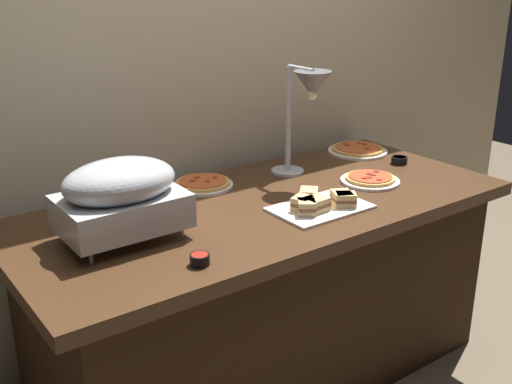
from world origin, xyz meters
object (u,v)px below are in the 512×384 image
at_px(pizza_plate_front, 203,184).
at_px(pizza_plate_raised_stand, 358,150).
at_px(heat_lamp, 308,95).
at_px(pizza_plate_center, 370,179).
at_px(sandwich_platter, 320,204).
at_px(sauce_cup_far, 399,160).
at_px(chafing_dish, 121,195).
at_px(sauce_cup_near, 200,259).

xyz_separation_m(pizza_plate_front, pizza_plate_raised_stand, (0.85, -0.02, -0.00)).
height_order(heat_lamp, pizza_plate_center, heat_lamp).
distance_m(sandwich_platter, sauce_cup_far, 0.70).
bearing_deg(chafing_dish, pizza_plate_front, 30.40).
distance_m(pizza_plate_raised_stand, sandwich_platter, 0.78).
height_order(pizza_plate_front, pizza_plate_center, same).
distance_m(pizza_plate_center, pizza_plate_raised_stand, 0.43).
bearing_deg(pizza_plate_front, chafing_dish, -149.60).
relative_size(pizza_plate_center, sauce_cup_far, 3.39).
relative_size(pizza_plate_front, sauce_cup_far, 3.40).
bearing_deg(heat_lamp, chafing_dish, -173.25).
bearing_deg(pizza_plate_center, sauce_cup_far, 19.49).
xyz_separation_m(pizza_plate_center, pizza_plate_raised_stand, (0.27, 0.34, 0.00)).
distance_m(chafing_dish, sandwich_platter, 0.72).
xyz_separation_m(pizza_plate_front, sauce_cup_far, (0.87, -0.25, 0.00)).
distance_m(pizza_plate_front, pizza_plate_center, 0.68).
bearing_deg(pizza_plate_front, sauce_cup_near, -122.44).
xyz_separation_m(heat_lamp, pizza_plate_raised_stand, (0.46, 0.16, -0.34)).
distance_m(heat_lamp, sandwich_platter, 0.47).
bearing_deg(chafing_dish, sauce_cup_near, -71.90).
xyz_separation_m(chafing_dish, heat_lamp, (0.86, 0.10, 0.20)).
height_order(pizza_plate_center, sauce_cup_near, sauce_cup_near).
bearing_deg(heat_lamp, pizza_plate_raised_stand, 18.78).
bearing_deg(pizza_plate_raised_stand, chafing_dish, -168.94).
height_order(pizza_plate_raised_stand, sauce_cup_far, same).
distance_m(chafing_dish, pizza_plate_front, 0.56).
height_order(chafing_dish, pizza_plate_center, chafing_dish).
bearing_deg(sauce_cup_near, pizza_plate_front, 57.56).
distance_m(chafing_dish, sauce_cup_near, 0.35).
relative_size(chafing_dish, pizza_plate_front, 1.60).
height_order(sauce_cup_near, sauce_cup_far, sauce_cup_near).
distance_m(pizza_plate_raised_stand, sauce_cup_near, 1.34).
xyz_separation_m(sandwich_platter, sauce_cup_near, (-0.58, -0.12, -0.01)).
bearing_deg(heat_lamp, pizza_plate_front, 155.98).
relative_size(pizza_plate_front, pizza_plate_raised_stand, 0.86).
bearing_deg(sandwich_platter, pizza_plate_raised_stand, 35.02).
bearing_deg(sauce_cup_far, pizza_plate_front, 163.82).
xyz_separation_m(pizza_plate_front, sauce_cup_near, (-0.37, -0.58, 0.01)).
bearing_deg(chafing_dish, sauce_cup_far, 0.94).
xyz_separation_m(sandwich_platter, sauce_cup_far, (0.66, 0.21, -0.01)).
xyz_separation_m(heat_lamp, sauce_cup_far, (0.48, -0.08, -0.34)).
relative_size(pizza_plate_front, sandwich_platter, 0.69).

